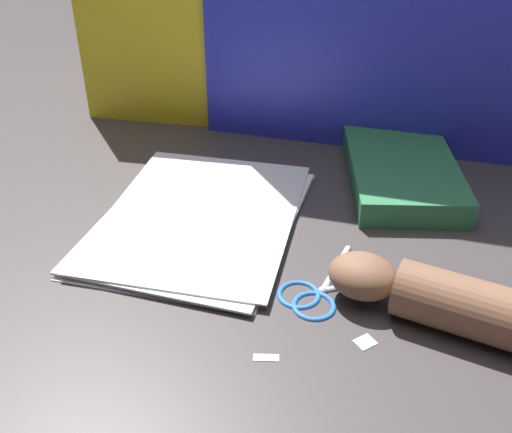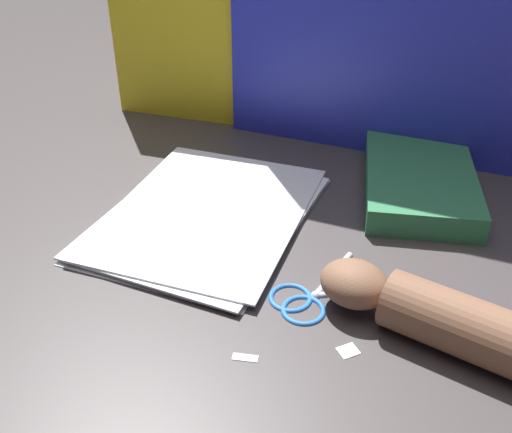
{
  "view_description": "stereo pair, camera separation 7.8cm",
  "coord_description": "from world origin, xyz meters",
  "px_view_note": "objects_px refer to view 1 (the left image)",
  "views": [
    {
      "loc": [
        0.21,
        -0.65,
        0.49
      ],
      "look_at": [
        0.01,
        -0.02,
        0.06
      ],
      "focal_mm": 42.0,
      "sensor_mm": 36.0,
      "label": 1
    },
    {
      "loc": [
        0.29,
        -0.62,
        0.49
      ],
      "look_at": [
        0.01,
        -0.02,
        0.06
      ],
      "focal_mm": 42.0,
      "sensor_mm": 36.0,
      "label": 2
    }
  ],
  "objects_px": {
    "scissors": "(319,291)",
    "hand_forearm": "(444,300)",
    "book_closed": "(402,171)",
    "paper_stack": "(199,218)"
  },
  "relations": [
    {
      "from": "scissors",
      "to": "hand_forearm",
      "type": "relative_size",
      "value": 0.6
    },
    {
      "from": "paper_stack",
      "to": "hand_forearm",
      "type": "height_order",
      "value": "hand_forearm"
    },
    {
      "from": "book_closed",
      "to": "hand_forearm",
      "type": "xyz_separation_m",
      "value": [
        0.08,
        -0.32,
        0.01
      ]
    },
    {
      "from": "scissors",
      "to": "hand_forearm",
      "type": "height_order",
      "value": "hand_forearm"
    },
    {
      "from": "paper_stack",
      "to": "scissors",
      "type": "xyz_separation_m",
      "value": [
        0.21,
        -0.11,
        -0.0
      ]
    },
    {
      "from": "book_closed",
      "to": "hand_forearm",
      "type": "height_order",
      "value": "hand_forearm"
    },
    {
      "from": "book_closed",
      "to": "paper_stack",
      "type": "bearing_deg",
      "value": -142.04
    },
    {
      "from": "scissors",
      "to": "paper_stack",
      "type": "bearing_deg",
      "value": 152.85
    },
    {
      "from": "hand_forearm",
      "to": "book_closed",
      "type": "bearing_deg",
      "value": 104.47
    },
    {
      "from": "paper_stack",
      "to": "book_closed",
      "type": "relative_size",
      "value": 1.21
    }
  ]
}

